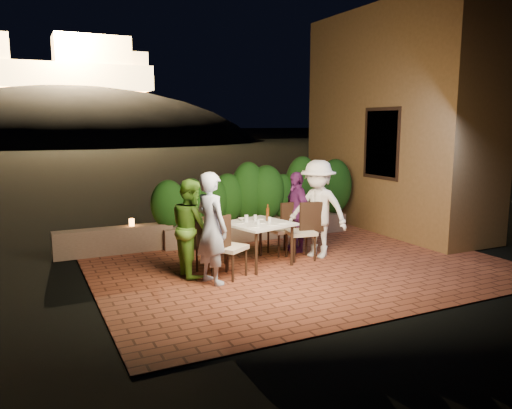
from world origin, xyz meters
TOP-DOWN VIEW (x-y plane):
  - ground at (0.00, 0.00)m, footprint 400.00×400.00m
  - terrace_floor at (0.00, 0.50)m, footprint 7.00×6.00m
  - building_wall at (3.60, 2.00)m, footprint 1.60×5.00m
  - window_pane at (2.82, 1.50)m, footprint 0.08×1.00m
  - window_frame at (2.81, 1.50)m, footprint 0.06×1.15m
  - planter at (0.20, 2.30)m, footprint 4.20×0.55m
  - hedge at (0.20, 2.30)m, footprint 4.00×0.70m
  - parapet at (-2.80, 2.30)m, footprint 2.20×0.30m
  - hill at (2.00, 60.00)m, footprint 52.00×40.00m
  - fortress at (2.00, 60.00)m, footprint 26.00×8.00m
  - dining_table at (-0.68, 0.44)m, footprint 1.22×1.22m
  - plate_nw at (-0.90, 0.16)m, footprint 0.21×0.21m
  - plate_sw at (-0.99, 0.55)m, footprint 0.20×0.20m
  - plate_ne at (-0.36, 0.27)m, footprint 0.24×0.24m
  - plate_se at (-0.46, 0.76)m, footprint 0.25×0.25m
  - plate_centre at (-0.68, 0.42)m, footprint 0.22×0.22m
  - plate_front at (-0.55, 0.18)m, footprint 0.21×0.21m
  - glass_nw at (-0.77, 0.27)m, footprint 0.06×0.06m
  - glass_sw at (-0.84, 0.60)m, footprint 0.07×0.07m
  - glass_ne at (-0.52, 0.34)m, footprint 0.06×0.06m
  - glass_se at (-0.65, 0.64)m, footprint 0.06×0.06m
  - beer_bottle at (-0.47, 0.51)m, footprint 0.06×0.06m
  - bowl at (-0.84, 0.74)m, footprint 0.17×0.17m
  - chair_left_front at (-1.41, 0.01)m, footprint 0.65×0.65m
  - chair_left_back at (-1.53, 0.45)m, footprint 0.60×0.60m
  - chair_right_front at (0.17, 0.45)m, footprint 0.55×0.55m
  - chair_right_back at (0.03, 0.91)m, footprint 0.48×0.48m
  - diner_blue at (-1.76, -0.14)m, footprint 0.58×0.72m
  - diner_green at (-1.90, 0.39)m, footprint 0.60×0.77m
  - diner_white at (0.53, 0.45)m, footprint 1.16×1.33m
  - diner_purple at (0.39, 0.99)m, footprint 0.46×0.93m
  - parapet_lamp at (-2.47, 2.30)m, footprint 0.10×0.10m

SIDE VIEW (x-z plane):
  - hill at x=2.00m, z-range -15.00..7.00m
  - terrace_floor at x=0.00m, z-range -0.15..0.00m
  - ground at x=0.00m, z-range -0.02..-0.02m
  - planter at x=0.20m, z-range 0.00..0.40m
  - parapet at x=-2.80m, z-range 0.00..0.50m
  - dining_table at x=-0.68m, z-range 0.00..0.75m
  - chair_left_back at x=-1.53m, z-range 0.00..0.95m
  - chair_right_back at x=0.03m, z-range 0.00..0.97m
  - chair_left_front at x=-1.41m, z-range 0.00..1.02m
  - chair_right_front at x=0.17m, z-range 0.00..1.04m
  - parapet_lamp at x=-2.47m, z-range 0.50..0.64m
  - plate_sw at x=-0.99m, z-range 0.75..0.76m
  - plate_front at x=-0.55m, z-range 0.75..0.76m
  - plate_nw at x=-0.90m, z-range 0.75..0.76m
  - plate_centre at x=-0.68m, z-range 0.75..0.76m
  - plate_ne at x=-0.36m, z-range 0.75..0.76m
  - plate_se at x=-0.46m, z-range 0.75..0.76m
  - diner_purple at x=0.39m, z-range 0.00..1.54m
  - bowl at x=-0.84m, z-range 0.75..0.79m
  - diner_green at x=-1.90m, z-range 0.00..1.57m
  - glass_nw at x=-0.77m, z-range 0.75..0.85m
  - glass_se at x=-0.65m, z-range 0.75..0.85m
  - glass_ne at x=-0.52m, z-range 0.75..0.85m
  - glass_sw at x=-0.84m, z-range 0.75..0.87m
  - diner_blue at x=-1.76m, z-range 0.00..1.72m
  - diner_white at x=0.53m, z-range 0.00..1.78m
  - beer_bottle at x=-0.47m, z-range 0.75..1.04m
  - hedge at x=0.20m, z-range 0.40..1.50m
  - window_pane at x=2.82m, z-range 1.30..2.70m
  - window_frame at x=2.81m, z-range 1.23..2.77m
  - building_wall at x=3.60m, z-range 0.00..5.00m
  - fortress at x=2.00m, z-range 6.50..14.50m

